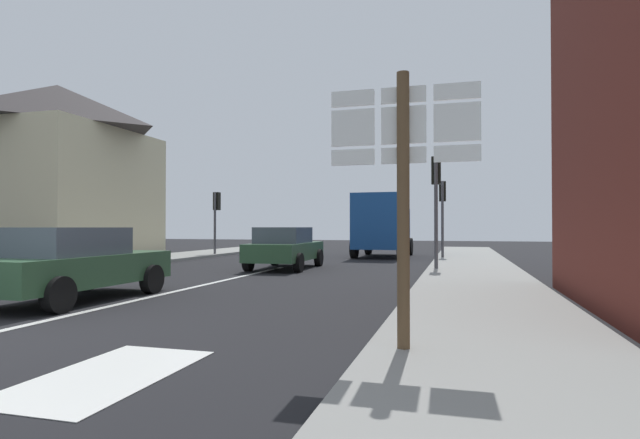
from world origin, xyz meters
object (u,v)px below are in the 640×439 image
(sedan_far, at_px, (285,247))
(route_sign_post, at_px, (403,180))
(traffic_light_far_left, at_px, (216,209))
(traffic_light_near_right, at_px, (436,187))
(sedan_near, at_px, (72,263))
(delivery_truck, at_px, (383,224))
(traffic_light_far_right, at_px, (443,202))

(sedan_far, distance_m, route_sign_post, 12.47)
(route_sign_post, height_order, traffic_light_far_left, traffic_light_far_left)
(traffic_light_far_left, bearing_deg, sedan_far, -46.30)
(traffic_light_near_right, bearing_deg, sedan_near, -128.71)
(sedan_near, xyz_separation_m, traffic_light_near_right, (6.75, 8.42, 2.04))
(sedan_far, bearing_deg, traffic_light_far_left, 133.70)
(delivery_truck, distance_m, traffic_light_near_right, 8.61)
(route_sign_post, distance_m, traffic_light_near_right, 11.17)
(route_sign_post, xyz_separation_m, traffic_light_far_right, (-0.13, 17.59, 0.62))
(sedan_near, height_order, traffic_light_far_left, traffic_light_far_left)
(sedan_near, xyz_separation_m, sedan_far, (1.51, 8.47, 0.00))
(route_sign_post, bearing_deg, delivery_truck, 99.10)
(sedan_far, xyz_separation_m, traffic_light_far_right, (5.23, 6.40, 1.86))
(sedan_near, xyz_separation_m, traffic_light_far_right, (6.75, 14.86, 1.86))
(traffic_light_far_right, bearing_deg, sedan_near, -114.41)
(sedan_far, bearing_deg, traffic_light_far_right, 50.70)
(sedan_near, height_order, sedan_far, same)
(delivery_truck, xyz_separation_m, traffic_light_far_left, (-8.13, -1.86, 0.74))
(traffic_light_far_left, bearing_deg, sedan_near, -73.48)
(traffic_light_far_right, height_order, traffic_light_near_right, traffic_light_near_right)
(delivery_truck, height_order, traffic_light_near_right, traffic_light_near_right)
(traffic_light_far_right, xyz_separation_m, traffic_light_far_left, (-11.07, -0.29, -0.23))
(sedan_far, relative_size, traffic_light_far_right, 1.20)
(route_sign_post, xyz_separation_m, traffic_light_far_left, (-11.19, 17.30, 0.39))
(traffic_light_near_right, relative_size, traffic_light_far_left, 1.17)
(sedan_far, xyz_separation_m, route_sign_post, (5.36, -11.19, 1.24))
(delivery_truck, xyz_separation_m, traffic_light_far_right, (2.94, -1.57, 0.97))
(sedan_near, bearing_deg, traffic_light_near_right, 51.29)
(traffic_light_far_right, relative_size, traffic_light_far_left, 1.09)
(route_sign_post, bearing_deg, traffic_light_near_right, 90.65)
(sedan_near, bearing_deg, delivery_truck, 76.97)
(sedan_near, relative_size, traffic_light_far_left, 1.30)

